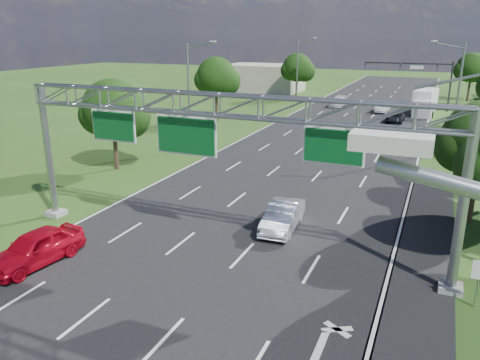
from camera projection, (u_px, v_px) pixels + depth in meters
The scene contains 20 objects.
ground at pixel (307, 163), 40.62m from camera, with size 220.00×220.00×0.00m, color #284514.
road at pixel (307, 163), 40.62m from camera, with size 18.00×180.00×0.02m, color black.
road_flare at pixel (421, 265), 22.76m from camera, with size 3.00×30.00×0.02m, color black.
sign_gantry at pixel (219, 117), 22.66m from camera, with size 23.50×1.00×9.56m.
regulatory_sign at pixel (479, 275), 18.83m from camera, with size 0.60×0.08×2.10m.
traffic_signal at pixel (425, 74), 66.90m from camera, with size 12.21×0.24×7.00m.
streetlight_l_near at pixel (190, 92), 43.21m from camera, with size 2.97×0.22×10.16m.
streetlight_l_far at pixel (299, 67), 73.86m from camera, with size 2.97×0.22×10.16m.
streetlight_r_mid at pixel (456, 92), 43.44m from camera, with size 2.97×0.22×10.16m.
tree_verge_la at pixel (114, 112), 37.47m from camera, with size 5.76×4.80×7.40m.
tree_verge_lb at pixel (217, 78), 58.17m from camera, with size 5.76×4.80×8.06m.
tree_verge_lc at pixel (298, 69), 79.07m from camera, with size 5.76×4.80×7.62m.
tree_verge_re at pixel (472, 69), 75.81m from camera, with size 5.76×4.80×7.84m.
building_left at pixel (264, 78), 90.21m from camera, with size 14.00×10.00×5.00m, color #9F9485.
red_coupe at pixel (35, 248), 22.70m from camera, with size 1.98×4.93×1.68m, color red.
silver_sedan at pixel (283, 216), 26.79m from camera, with size 1.64×4.71×1.55m, color silver.
car_queue_a at pixel (338, 102), 71.66m from camera, with size 1.98×4.87×1.41m, color white.
car_queue_b at pixel (395, 117), 58.86m from camera, with size 2.06×4.46×1.24m, color black.
car_queue_d at pixel (382, 107), 66.30m from camera, with size 1.53×4.39×1.45m, color silver.
box_truck at pixel (425, 102), 64.92m from camera, with size 3.24×8.85×3.26m.
Camera 1 is at (10.19, -8.28, 10.82)m, focal length 35.00 mm.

